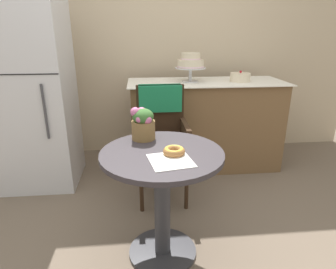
{
  "coord_description": "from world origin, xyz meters",
  "views": [
    {
      "loc": [
        -0.12,
        -1.54,
        1.38
      ],
      "look_at": [
        0.05,
        0.15,
        0.77
      ],
      "focal_mm": 31.11,
      "sensor_mm": 36.0,
      "label": 1
    }
  ],
  "objects_px": {
    "cafe_table": "(162,184)",
    "refrigerator": "(34,94)",
    "flower_vase": "(143,123)",
    "wicker_chair": "(161,124)",
    "donut_front": "(174,151)",
    "round_layer_cake": "(240,77)",
    "tiered_cake_stand": "(191,63)"
  },
  "relations": [
    {
      "from": "wicker_chair",
      "to": "tiered_cake_stand",
      "type": "relative_size",
      "value": 3.18
    },
    {
      "from": "donut_front",
      "to": "cafe_table",
      "type": "bearing_deg",
      "value": 144.3
    },
    {
      "from": "flower_vase",
      "to": "round_layer_cake",
      "type": "height_order",
      "value": "round_layer_cake"
    },
    {
      "from": "tiered_cake_stand",
      "to": "refrigerator",
      "type": "distance_m",
      "value": 1.46
    },
    {
      "from": "wicker_chair",
      "to": "round_layer_cake",
      "type": "bearing_deg",
      "value": 33.26
    },
    {
      "from": "donut_front",
      "to": "flower_vase",
      "type": "height_order",
      "value": "flower_vase"
    },
    {
      "from": "cafe_table",
      "to": "round_layer_cake",
      "type": "bearing_deg",
      "value": 55.37
    },
    {
      "from": "wicker_chair",
      "to": "flower_vase",
      "type": "distance_m",
      "value": 0.59
    },
    {
      "from": "cafe_table",
      "to": "round_layer_cake",
      "type": "height_order",
      "value": "round_layer_cake"
    },
    {
      "from": "cafe_table",
      "to": "wicker_chair",
      "type": "relative_size",
      "value": 0.75
    },
    {
      "from": "wicker_chair",
      "to": "donut_front",
      "type": "height_order",
      "value": "wicker_chair"
    },
    {
      "from": "cafe_table",
      "to": "flower_vase",
      "type": "relative_size",
      "value": 3.42
    },
    {
      "from": "round_layer_cake",
      "to": "donut_front",
      "type": "bearing_deg",
      "value": -121.68
    },
    {
      "from": "donut_front",
      "to": "tiered_cake_stand",
      "type": "bearing_deg",
      "value": 76.74
    },
    {
      "from": "donut_front",
      "to": "refrigerator",
      "type": "relative_size",
      "value": 0.07
    },
    {
      "from": "donut_front",
      "to": "round_layer_cake",
      "type": "relative_size",
      "value": 0.63
    },
    {
      "from": "donut_front",
      "to": "tiered_cake_stand",
      "type": "distance_m",
      "value": 1.42
    },
    {
      "from": "cafe_table",
      "to": "flower_vase",
      "type": "xyz_separation_m",
      "value": [
        -0.1,
        0.22,
        0.32
      ]
    },
    {
      "from": "flower_vase",
      "to": "refrigerator",
      "type": "xyz_separation_m",
      "value": [
        -0.95,
        0.88,
        0.02
      ]
    },
    {
      "from": "wicker_chair",
      "to": "flower_vase",
      "type": "bearing_deg",
      "value": -104.43
    },
    {
      "from": "wicker_chair",
      "to": "refrigerator",
      "type": "relative_size",
      "value": 0.56
    },
    {
      "from": "round_layer_cake",
      "to": "refrigerator",
      "type": "relative_size",
      "value": 0.12
    },
    {
      "from": "flower_vase",
      "to": "refrigerator",
      "type": "distance_m",
      "value": 1.29
    },
    {
      "from": "cafe_table",
      "to": "tiered_cake_stand",
      "type": "height_order",
      "value": "tiered_cake_stand"
    },
    {
      "from": "donut_front",
      "to": "refrigerator",
      "type": "distance_m",
      "value": 1.6
    },
    {
      "from": "cafe_table",
      "to": "donut_front",
      "type": "bearing_deg",
      "value": -35.7
    },
    {
      "from": "flower_vase",
      "to": "cafe_table",
      "type": "bearing_deg",
      "value": -65.41
    },
    {
      "from": "donut_front",
      "to": "round_layer_cake",
      "type": "distance_m",
      "value": 1.56
    },
    {
      "from": "cafe_table",
      "to": "refrigerator",
      "type": "distance_m",
      "value": 1.56
    },
    {
      "from": "refrigerator",
      "to": "flower_vase",
      "type": "bearing_deg",
      "value": -42.8
    },
    {
      "from": "flower_vase",
      "to": "refrigerator",
      "type": "relative_size",
      "value": 0.12
    },
    {
      "from": "cafe_table",
      "to": "wicker_chair",
      "type": "bearing_deg",
      "value": 86.11
    }
  ]
}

